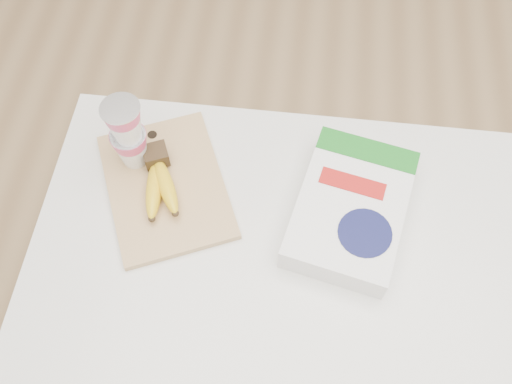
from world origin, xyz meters
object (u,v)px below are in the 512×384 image
at_px(bananas, 159,181).
at_px(cereal_box, 351,209).
at_px(cutting_board, 166,186).
at_px(yogurt_stack, 127,133).
at_px(table, 297,330).

xyz_separation_m(bananas, cereal_box, (0.38, -0.02, -0.00)).
bearing_deg(cutting_board, yogurt_stack, 120.90).
bearing_deg(table, yogurt_stack, 152.67).
bearing_deg(bananas, yogurt_stack, 138.30).
height_order(table, cereal_box, cereal_box).
xyz_separation_m(bananas, yogurt_stack, (-0.06, 0.05, 0.07)).
relative_size(table, cereal_box, 3.28).
xyz_separation_m(cutting_board, yogurt_stack, (-0.07, 0.05, 0.10)).
bearing_deg(table, cereal_box, 61.35).
height_order(bananas, yogurt_stack, yogurt_stack).
relative_size(bananas, yogurt_stack, 1.00).
xyz_separation_m(table, cutting_board, (-0.30, 0.14, 0.41)).
relative_size(table, bananas, 6.20).
distance_m(cutting_board, yogurt_stack, 0.13).
height_order(cutting_board, cereal_box, cereal_box).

